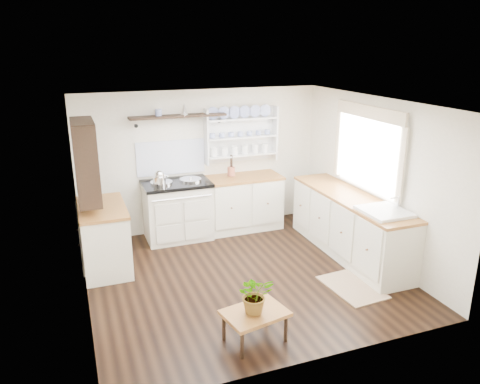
% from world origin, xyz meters
% --- Properties ---
extents(floor, '(4.00, 3.80, 0.01)m').
position_xyz_m(floor, '(0.00, 0.00, 0.00)').
color(floor, black).
rests_on(floor, ground).
extents(wall_back, '(4.00, 0.02, 2.30)m').
position_xyz_m(wall_back, '(0.00, 1.90, 1.15)').
color(wall_back, beige).
rests_on(wall_back, ground).
extents(wall_right, '(0.02, 3.80, 2.30)m').
position_xyz_m(wall_right, '(2.00, 0.00, 1.15)').
color(wall_right, beige).
rests_on(wall_right, ground).
extents(wall_left, '(0.02, 3.80, 2.30)m').
position_xyz_m(wall_left, '(-2.00, 0.00, 1.15)').
color(wall_left, beige).
rests_on(wall_left, ground).
extents(ceiling, '(4.00, 3.80, 0.01)m').
position_xyz_m(ceiling, '(0.00, 0.00, 2.30)').
color(ceiling, white).
rests_on(ceiling, wall_back).
extents(window, '(0.08, 1.55, 1.22)m').
position_xyz_m(window, '(1.95, 0.15, 1.56)').
color(window, white).
rests_on(window, wall_right).
extents(aga_cooker, '(1.04, 0.72, 0.96)m').
position_xyz_m(aga_cooker, '(-0.52, 1.57, 0.47)').
color(aga_cooker, beige).
rests_on(aga_cooker, floor).
extents(back_cabinets, '(1.27, 0.63, 0.90)m').
position_xyz_m(back_cabinets, '(0.60, 1.60, 0.46)').
color(back_cabinets, beige).
rests_on(back_cabinets, floor).
extents(right_cabinets, '(0.62, 2.43, 0.90)m').
position_xyz_m(right_cabinets, '(1.70, 0.10, 0.46)').
color(right_cabinets, beige).
rests_on(right_cabinets, floor).
extents(belfast_sink, '(0.55, 0.60, 0.45)m').
position_xyz_m(belfast_sink, '(1.70, -0.65, 0.80)').
color(belfast_sink, white).
rests_on(belfast_sink, right_cabinets).
extents(left_cabinets, '(0.62, 1.13, 0.90)m').
position_xyz_m(left_cabinets, '(-1.70, 0.90, 0.46)').
color(left_cabinets, beige).
rests_on(left_cabinets, floor).
extents(plate_rack, '(1.20, 0.22, 0.90)m').
position_xyz_m(plate_rack, '(0.65, 1.86, 1.56)').
color(plate_rack, white).
rests_on(plate_rack, wall_back).
extents(high_shelf, '(1.50, 0.29, 0.16)m').
position_xyz_m(high_shelf, '(-0.40, 1.78, 1.91)').
color(high_shelf, black).
rests_on(high_shelf, wall_back).
extents(left_shelving, '(0.28, 0.80, 1.05)m').
position_xyz_m(left_shelving, '(-1.84, 0.90, 1.55)').
color(left_shelving, black).
rests_on(left_shelving, wall_left).
extents(kettle, '(0.19, 0.19, 0.24)m').
position_xyz_m(kettle, '(-0.80, 1.45, 1.05)').
color(kettle, silver).
rests_on(kettle, aga_cooker).
extents(utensil_crock, '(0.12, 0.12, 0.14)m').
position_xyz_m(utensil_crock, '(0.43, 1.68, 0.98)').
color(utensil_crock, '#954C36').
rests_on(utensil_crock, back_cabinets).
extents(center_table, '(0.72, 0.57, 0.35)m').
position_xyz_m(center_table, '(-0.40, -1.40, 0.30)').
color(center_table, brown).
rests_on(center_table, floor).
extents(potted_plant, '(0.41, 0.37, 0.41)m').
position_xyz_m(potted_plant, '(-0.40, -1.40, 0.55)').
color(potted_plant, '#3F7233').
rests_on(potted_plant, center_table).
extents(floor_rug, '(0.61, 0.89, 0.02)m').
position_xyz_m(floor_rug, '(1.18, -0.81, 0.01)').
color(floor_rug, '#8C7751').
rests_on(floor_rug, floor).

